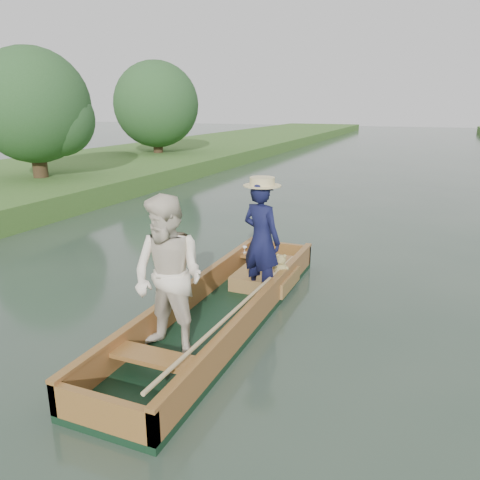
% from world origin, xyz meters
% --- Properties ---
extents(ground, '(120.00, 120.00, 0.00)m').
position_xyz_m(ground, '(0.00, 0.00, 0.00)').
color(ground, '#283D30').
rests_on(ground, ground).
extents(trees_far, '(23.16, 12.72, 4.68)m').
position_xyz_m(trees_far, '(-0.30, 9.41, 2.52)').
color(trees_far, '#47331E').
rests_on(trees_far, ground).
extents(punt, '(1.21, 5.00, 1.87)m').
position_xyz_m(punt, '(0.01, -0.23, 0.65)').
color(punt, black).
rests_on(punt, ground).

